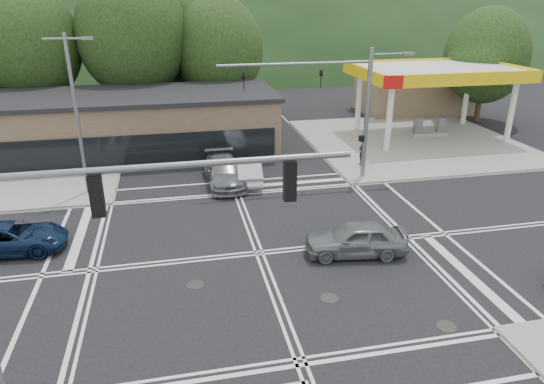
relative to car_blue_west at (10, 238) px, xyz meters
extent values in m
plane|color=black|center=(10.92, -2.48, -0.68)|extent=(120.00, 120.00, 0.00)
cube|color=gray|center=(25.92, 12.52, -0.60)|extent=(16.00, 16.00, 0.15)
cylinder|color=silver|center=(22.92, 10.52, 1.82)|extent=(0.44, 0.44, 5.00)
cylinder|color=silver|center=(22.92, 16.52, 1.82)|extent=(0.44, 0.44, 5.00)
cylinder|color=silver|center=(32.92, 10.52, 1.82)|extent=(0.44, 0.44, 5.00)
cylinder|color=silver|center=(32.92, 16.52, 1.82)|extent=(0.44, 0.44, 5.00)
cube|color=silver|center=(27.92, 13.52, 4.62)|extent=(12.00, 8.00, 0.60)
cube|color=yellow|center=(27.92, 9.52, 4.62)|extent=(12.20, 0.25, 0.90)
cube|color=yellow|center=(27.92, 17.52, 4.62)|extent=(12.20, 0.25, 0.90)
cube|color=yellow|center=(21.92, 13.52, 4.62)|extent=(0.25, 8.20, 0.90)
cube|color=yellow|center=(33.92, 13.52, 4.62)|extent=(0.25, 8.20, 0.90)
cube|color=red|center=(22.42, 9.37, 4.62)|extent=(1.40, 0.12, 0.90)
cube|color=gray|center=(27.92, 13.52, -0.43)|extent=(3.00, 1.00, 0.30)
cube|color=slate|center=(26.92, 13.52, 0.27)|extent=(0.60, 0.50, 1.30)
cube|color=slate|center=(28.92, 13.52, 0.27)|extent=(0.60, 0.50, 1.30)
cube|color=#846B4F|center=(30.92, 22.52, 1.22)|extent=(10.00, 6.00, 3.80)
cube|color=brown|center=(2.92, 14.52, 1.32)|extent=(24.00, 8.00, 4.00)
ellipsoid|color=#1B3216|center=(10.92, 87.52, -0.68)|extent=(252.00, 126.00, 140.00)
cylinder|color=#382619|center=(-3.08, 21.52, 1.74)|extent=(0.50, 0.50, 4.84)
ellipsoid|color=black|center=(-3.08, 21.52, 6.47)|extent=(8.00, 8.00, 9.20)
cylinder|color=#382619|center=(4.92, 21.52, 1.96)|extent=(0.50, 0.50, 5.28)
ellipsoid|color=black|center=(4.92, 21.52, 7.12)|extent=(9.00, 9.00, 10.35)
cylinder|color=#382619|center=(11.92, 21.52, 1.52)|extent=(0.50, 0.50, 4.40)
ellipsoid|color=black|center=(11.92, 21.52, 5.82)|extent=(7.60, 7.60, 8.74)
cylinder|color=#382619|center=(8.92, 25.52, 1.74)|extent=(0.50, 0.50, 4.84)
ellipsoid|color=black|center=(8.92, 25.52, 6.47)|extent=(8.40, 8.40, 9.66)
cylinder|color=#382619|center=(34.92, 17.52, 1.30)|extent=(0.50, 0.50, 3.96)
ellipsoid|color=black|center=(34.92, 17.52, 5.17)|extent=(7.20, 7.20, 8.28)
cylinder|color=slate|center=(2.42, 6.52, 3.82)|extent=(0.20, 0.20, 9.00)
cylinder|color=slate|center=(2.42, 6.52, 8.02)|extent=(2.20, 0.12, 0.12)
cube|color=slate|center=(3.52, 6.52, 8.02)|extent=(0.60, 0.25, 0.15)
cylinder|color=slate|center=(19.12, 5.72, 3.32)|extent=(0.28, 0.28, 8.00)
cylinder|color=slate|center=(14.62, 5.72, 6.52)|extent=(9.00, 0.16, 0.16)
imported|color=black|center=(16.12, 5.72, 5.62)|extent=(0.16, 0.20, 1.00)
imported|color=black|center=(11.62, 5.72, 5.62)|extent=(0.16, 0.20, 1.00)
cylinder|color=slate|center=(20.32, 5.72, 6.92)|extent=(2.40, 0.12, 0.12)
cube|color=slate|center=(21.42, 5.72, 6.92)|extent=(0.70, 0.30, 0.15)
cube|color=black|center=(18.87, 5.72, 1.92)|extent=(0.25, 0.30, 0.35)
cylinder|color=slate|center=(7.22, -10.68, 6.52)|extent=(9.00, 0.16, 0.16)
cube|color=black|center=(5.72, -10.68, 5.92)|extent=(0.30, 0.25, 1.00)
cube|color=black|center=(10.22, -10.68, 5.92)|extent=(0.30, 0.25, 1.00)
imported|color=#0D1C39|center=(0.00, 0.00, 0.00)|extent=(4.96, 2.45, 1.35)
imported|color=slate|center=(15.12, -3.44, 0.09)|extent=(4.72, 2.45, 1.53)
imported|color=silver|center=(11.92, 6.52, 0.02)|extent=(1.85, 4.36, 1.40)
imported|color=silver|center=(14.20, 16.08, 0.00)|extent=(2.13, 4.17, 1.36)
imported|color=slate|center=(10.42, 6.52, 0.10)|extent=(2.27, 5.39, 1.55)
imported|color=black|center=(19.92, 7.87, 0.34)|extent=(0.75, 0.66, 1.73)
camera|label=1|loc=(7.52, -21.38, 10.15)|focal=32.00mm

